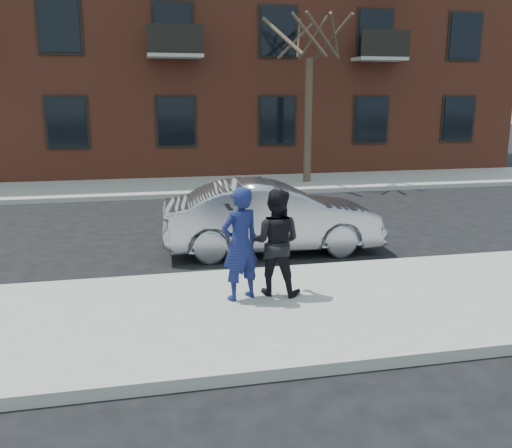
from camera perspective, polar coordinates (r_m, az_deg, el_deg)
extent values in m
plane|color=black|center=(7.96, -2.07, -9.38)|extent=(100.00, 100.00, 0.00)
cube|color=gray|center=(7.70, -1.74, -9.56)|extent=(50.00, 3.50, 0.15)
cube|color=#999691|center=(9.36, -3.74, -5.38)|extent=(50.00, 0.10, 0.15)
cube|color=gray|center=(18.77, -8.13, 3.92)|extent=(50.00, 3.50, 0.15)
cube|color=#999691|center=(17.00, -7.68, 2.97)|extent=(50.00, 0.10, 0.15)
cube|color=brown|center=(25.62, -5.02, 19.73)|extent=(24.00, 10.00, 12.00)
cube|color=black|center=(20.85, 2.27, 10.82)|extent=(1.30, 0.06, 1.70)
cube|color=black|center=(23.89, 20.52, 10.32)|extent=(1.30, 0.06, 1.70)
cube|color=black|center=(20.96, 2.35, 19.60)|extent=(1.30, 0.06, 1.70)
cube|color=black|center=(23.99, 21.16, 17.95)|extent=(1.30, 0.06, 1.70)
cylinder|color=#33261E|center=(19.15, 5.51, 10.72)|extent=(0.26, 0.26, 4.20)
imported|color=#999BA3|center=(10.87, 1.67, 0.76)|extent=(4.40, 1.69, 1.43)
imported|color=navy|center=(7.83, -1.68, -2.12)|extent=(0.72, 0.60, 1.67)
cube|color=black|center=(7.87, -2.89, 1.79)|extent=(0.11, 0.14, 0.08)
imported|color=black|center=(8.07, 2.07, -1.91)|extent=(0.97, 0.88, 1.60)
cube|color=black|center=(8.21, 1.31, 0.02)|extent=(0.10, 0.15, 0.06)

